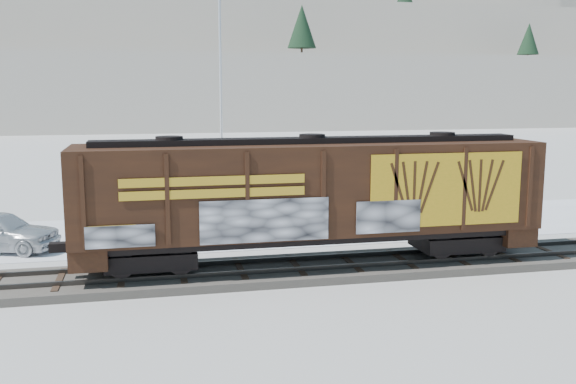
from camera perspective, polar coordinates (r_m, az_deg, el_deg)
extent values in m
plane|color=white|center=(22.99, 0.73, -7.23)|extent=(500.00, 500.00, 0.00)
cube|color=#59544C|center=(22.95, 0.73, -6.89)|extent=(50.00, 3.40, 0.28)
cube|color=#33302D|center=(22.22, 1.16, -6.86)|extent=(50.00, 0.10, 0.15)
cube|color=#33302D|center=(23.57, 0.33, -5.92)|extent=(50.00, 0.10, 0.15)
cube|color=white|center=(30.12, -2.52, -3.27)|extent=(40.00, 8.00, 0.03)
cube|color=white|center=(116.59, -10.07, 8.74)|extent=(360.00, 40.00, 12.00)
cube|color=white|center=(146.67, -10.66, 11.12)|extent=(360.00, 40.00, 24.00)
cube|color=white|center=(181.89, -11.08, 12.42)|extent=(360.00, 50.00, 35.00)
cone|color=black|center=(115.22, 1.24, 14.51)|extent=(5.04, 5.04, 7.38)
cone|color=black|center=(139.75, 20.60, 12.63)|extent=(4.20, 4.20, 6.15)
cube|color=black|center=(22.20, -12.07, -5.67)|extent=(3.00, 2.00, 0.90)
cube|color=black|center=(24.85, 14.70, -4.19)|extent=(3.00, 2.00, 0.90)
cylinder|color=black|center=(21.46, -14.60, -6.28)|extent=(0.90, 0.12, 0.90)
cube|color=black|center=(22.77, 2.11, -3.74)|extent=(16.23, 2.40, 0.25)
cube|color=black|center=(22.46, 2.13, 0.42)|extent=(16.23, 3.00, 3.10)
cube|color=black|center=(22.27, 2.16, 4.62)|extent=(14.94, 0.90, 0.20)
cube|color=#C58F18|center=(22.55, 13.98, 0.20)|extent=(5.52, 0.03, 2.51)
cube|color=#B78B1B|center=(20.27, -6.58, 0.43)|extent=(5.84, 0.02, 0.70)
cube|color=silver|center=(20.69, -2.04, -2.57)|extent=(4.22, 0.03, 1.40)
cylinder|color=silver|center=(36.20, -5.83, -1.07)|extent=(0.90, 0.90, 0.20)
cylinder|color=silver|center=(35.64, -6.00, 8.94)|extent=(0.14, 0.14, 12.78)
imported|color=silver|center=(29.58, 7.43, -2.14)|extent=(4.50, 2.40, 1.41)
imported|color=black|center=(30.51, 7.75, -1.98)|extent=(4.41, 2.27, 1.22)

